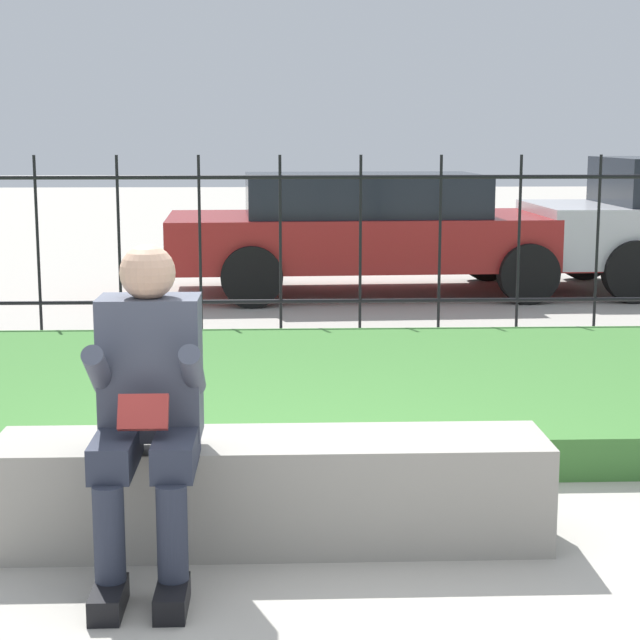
# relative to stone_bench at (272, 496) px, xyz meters

# --- Properties ---
(ground_plane) EXTENTS (60.00, 60.00, 0.00)m
(ground_plane) POSITION_rel_stone_bench_xyz_m (0.05, 0.00, -0.19)
(ground_plane) COLOR #A8A399
(stone_bench) EXTENTS (2.22, 0.45, 0.44)m
(stone_bench) POSITION_rel_stone_bench_xyz_m (0.00, 0.00, 0.00)
(stone_bench) COLOR gray
(stone_bench) RESTS_ON ground_plane
(person_seated_reader) EXTENTS (0.42, 0.73, 1.24)m
(person_seated_reader) POSITION_rel_stone_bench_xyz_m (-0.46, -0.26, 0.48)
(person_seated_reader) COLOR black
(person_seated_reader) RESTS_ON ground_plane
(grass_berm) EXTENTS (9.14, 3.00, 0.21)m
(grass_berm) POSITION_rel_stone_bench_xyz_m (0.05, 2.20, -0.09)
(grass_berm) COLOR #3D7533
(grass_berm) RESTS_ON ground_plane
(iron_fence) EXTENTS (7.14, 0.03, 1.48)m
(iron_fence) POSITION_rel_stone_bench_xyz_m (0.05, 4.48, 0.58)
(iron_fence) COLOR black
(iron_fence) RESTS_ON ground_plane
(car_parked_center) EXTENTS (4.44, 2.07, 1.24)m
(car_parked_center) POSITION_rel_stone_bench_xyz_m (1.04, 6.94, 0.48)
(car_parked_center) COLOR maroon
(car_parked_center) RESTS_ON ground_plane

